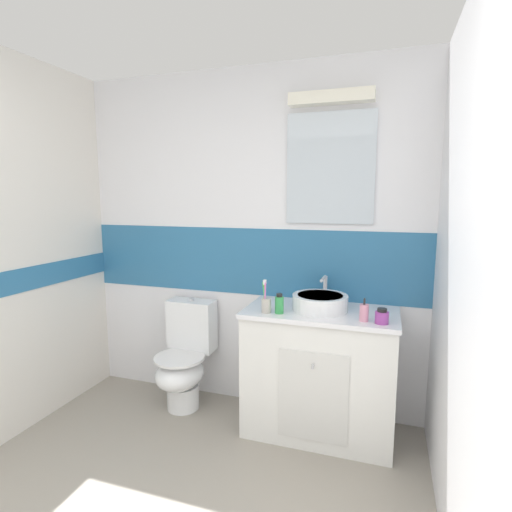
{
  "coord_description": "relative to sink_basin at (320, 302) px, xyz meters",
  "views": [
    {
      "loc": [
        1.0,
        -0.4,
        1.58
      ],
      "look_at": [
        0.21,
        1.98,
        1.21
      ],
      "focal_mm": 28.11,
      "sensor_mm": 36.0,
      "label": 1
    }
  ],
  "objects": [
    {
      "name": "vanity_cabinet",
      "position": [
        0.01,
        0.0,
        -0.48
      ],
      "size": [
        0.98,
        0.54,
        0.85
      ],
      "color": "silver",
      "rests_on": "ground_plane"
    },
    {
      "name": "wall_back_tiled",
      "position": [
        -0.59,
        0.3,
        0.36
      ],
      "size": [
        3.2,
        0.2,
        2.5
      ],
      "color": "white",
      "rests_on": "ground_plane"
    },
    {
      "name": "hair_gel_jar",
      "position": [
        0.39,
        -0.17,
        -0.01
      ],
      "size": [
        0.08,
        0.08,
        0.09
      ],
      "color": "#993F99",
      "rests_on": "vanity_cabinet"
    },
    {
      "name": "toothbrush_cup",
      "position": [
        -0.32,
        -0.17,
        0.01
      ],
      "size": [
        0.06,
        0.06,
        0.22
      ],
      "color": "#B2ADA3",
      "rests_on": "vanity_cabinet"
    },
    {
      "name": "lotion_bottle_short",
      "position": [
        -0.23,
        -0.16,
        0.0
      ],
      "size": [
        0.06,
        0.06,
        0.13
      ],
      "color": "green",
      "rests_on": "vanity_cabinet"
    },
    {
      "name": "toilet",
      "position": [
        -1.01,
        0.02,
        -0.53
      ],
      "size": [
        0.37,
        0.5,
        0.81
      ],
      "color": "white",
      "rests_on": "ground_plane"
    },
    {
      "name": "soap_dispenser",
      "position": [
        0.29,
        -0.16,
        -0.0
      ],
      "size": [
        0.05,
        0.05,
        0.14
      ],
      "color": "pink",
      "rests_on": "vanity_cabinet"
    },
    {
      "name": "wall_right_plain",
      "position": [
        0.75,
        -0.94,
        0.35
      ],
      "size": [
        0.1,
        3.48,
        2.5
      ],
      "primitive_type": "cube",
      "color": "white",
      "rests_on": "ground_plane"
    },
    {
      "name": "sink_basin",
      "position": [
        0.0,
        0.0,
        0.0
      ],
      "size": [
        0.36,
        0.4,
        0.2
      ],
      "color": "white",
      "rests_on": "vanity_cabinet"
    }
  ]
}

